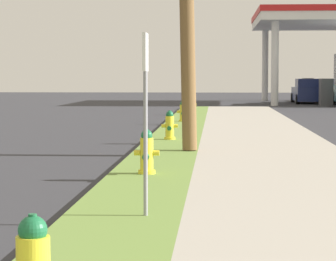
{
  "coord_description": "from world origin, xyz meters",
  "views": [
    {
      "loc": [
        1.79,
        -0.76,
        1.75
      ],
      "look_at": [
        0.85,
        14.14,
        0.67
      ],
      "focal_mm": 81.17,
      "sensor_mm": 36.0,
      "label": 1
    }
  ],
  "objects_px": {
    "fire_hydrant_third": "(170,127)",
    "fire_hydrant_fourth": "(183,112)",
    "fire_hydrant_fifth": "(192,105)",
    "car_navy_by_near_pump": "(309,92)",
    "fire_hydrant_second": "(147,154)",
    "street_sign_post": "(145,86)"
  },
  "relations": [
    {
      "from": "fire_hydrant_third",
      "to": "fire_hydrant_fifth",
      "type": "xyz_separation_m",
      "value": [
        0.1,
        14.63,
        0.0
      ]
    },
    {
      "from": "fire_hydrant_third",
      "to": "car_navy_by_near_pump",
      "type": "bearing_deg",
      "value": 76.57
    },
    {
      "from": "fire_hydrant_second",
      "to": "street_sign_post",
      "type": "bearing_deg",
      "value": -84.96
    },
    {
      "from": "fire_hydrant_fourth",
      "to": "street_sign_post",
      "type": "bearing_deg",
      "value": -88.85
    },
    {
      "from": "fire_hydrant_fourth",
      "to": "fire_hydrant_fifth",
      "type": "distance_m",
      "value": 6.89
    },
    {
      "from": "fire_hydrant_third",
      "to": "street_sign_post",
      "type": "bearing_deg",
      "value": -88.01
    },
    {
      "from": "fire_hydrant_fourth",
      "to": "fire_hydrant_third",
      "type": "bearing_deg",
      "value": -90.0
    },
    {
      "from": "fire_hydrant_fourth",
      "to": "car_navy_by_near_pump",
      "type": "distance_m",
      "value": 23.31
    },
    {
      "from": "fire_hydrant_third",
      "to": "fire_hydrant_fourth",
      "type": "bearing_deg",
      "value": 90.0
    },
    {
      "from": "car_navy_by_near_pump",
      "to": "fire_hydrant_second",
      "type": "bearing_deg",
      "value": -100.94
    },
    {
      "from": "fire_hydrant_fourth",
      "to": "street_sign_post",
      "type": "height_order",
      "value": "street_sign_post"
    },
    {
      "from": "fire_hydrant_second",
      "to": "fire_hydrant_fourth",
      "type": "xyz_separation_m",
      "value": [
        -0.04,
        14.62,
        0.0
      ]
    },
    {
      "from": "fire_hydrant_fourth",
      "to": "street_sign_post",
      "type": "distance_m",
      "value": 18.45
    },
    {
      "from": "fire_hydrant_second",
      "to": "fire_hydrant_fifth",
      "type": "relative_size",
      "value": 1.0
    },
    {
      "from": "fire_hydrant_fifth",
      "to": "street_sign_post",
      "type": "relative_size",
      "value": 0.35
    },
    {
      "from": "street_sign_post",
      "to": "fire_hydrant_third",
      "type": "bearing_deg",
      "value": 91.99
    },
    {
      "from": "fire_hydrant_third",
      "to": "fire_hydrant_fourth",
      "type": "xyz_separation_m",
      "value": [
        0.0,
        7.75,
        0.0
      ]
    },
    {
      "from": "fire_hydrant_fourth",
      "to": "car_navy_by_near_pump",
      "type": "height_order",
      "value": "car_navy_by_near_pump"
    },
    {
      "from": "fire_hydrant_second",
      "to": "street_sign_post",
      "type": "relative_size",
      "value": 0.35
    },
    {
      "from": "fire_hydrant_second",
      "to": "street_sign_post",
      "type": "distance_m",
      "value": 3.99
    },
    {
      "from": "fire_hydrant_second",
      "to": "fire_hydrant_fifth",
      "type": "bearing_deg",
      "value": 89.83
    },
    {
      "from": "fire_hydrant_fourth",
      "to": "car_navy_by_near_pump",
      "type": "xyz_separation_m",
      "value": [
        7.15,
        22.19,
        0.28
      ]
    }
  ]
}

